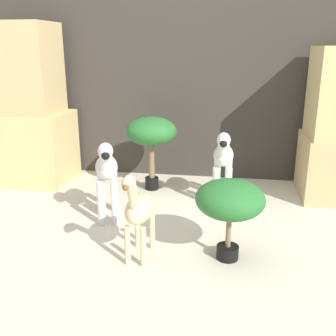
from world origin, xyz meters
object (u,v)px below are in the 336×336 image
object	(u,v)px
zebra_right	(223,160)
zebra_left	(107,172)
giraffe_figurine	(139,210)
potted_palm_back	(230,201)
potted_palm_front	(151,133)

from	to	relation	value
zebra_right	zebra_left	size ratio (longest dim) A/B	1.00
giraffe_figurine	potted_palm_back	distance (m)	0.51
zebra_right	potted_palm_back	size ratio (longest dim) A/B	1.25
potted_palm_front	zebra_left	bearing A→B (deg)	-105.40
zebra_right	giraffe_figurine	bearing A→B (deg)	-115.60
zebra_right	potted_palm_front	world-z (taller)	potted_palm_front
zebra_left	giraffe_figurine	distance (m)	0.59
zebra_left	potted_palm_back	distance (m)	0.93
zebra_right	zebra_left	distance (m)	0.89
zebra_right	potted_palm_back	xyz separation A→B (m)	(0.06, -0.84, 0.00)
zebra_right	giraffe_figurine	distance (m)	1.02
potted_palm_back	giraffe_figurine	bearing A→B (deg)	-171.63
potted_palm_front	potted_palm_back	bearing A→B (deg)	-58.20
zebra_left	potted_palm_front	xyz separation A→B (m)	(0.18, 0.65, 0.14)
potted_palm_back	zebra_right	bearing A→B (deg)	94.03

